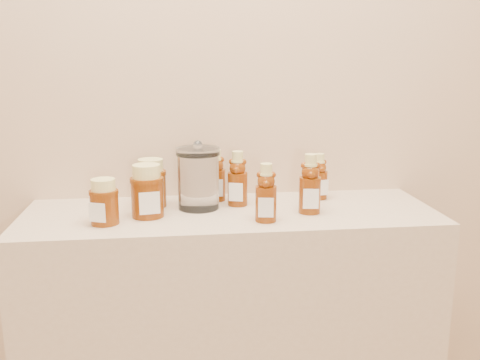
{
  "coord_description": "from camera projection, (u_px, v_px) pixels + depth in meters",
  "views": [
    {
      "loc": [
        -0.15,
        0.06,
        1.34
      ],
      "look_at": [
        0.02,
        1.52,
        1.0
      ],
      "focal_mm": 40.0,
      "sensor_mm": 36.0,
      "label": 1
    }
  ],
  "objects": [
    {
      "name": "wall_back",
      "position": [
        223.0,
        53.0,
        1.65
      ],
      "size": [
        3.5,
        0.02,
        2.7
      ],
      "primitive_type": "cube",
      "color": "tan",
      "rests_on": "ground"
    },
    {
      "name": "display_table",
      "position": [
        231.0,
        350.0,
        1.66
      ],
      "size": [
        1.2,
        0.4,
        0.9
      ],
      "primitive_type": "cube",
      "color": "#C1AA8D",
      "rests_on": "ground"
    },
    {
      "name": "bear_bottle_back_left",
      "position": [
        216.0,
        172.0,
        1.66
      ],
      "size": [
        0.06,
        0.06,
        0.18
      ],
      "primitive_type": null,
      "rotation": [
        0.0,
        0.0,
        -0.05
      ],
      "color": "#5D2407",
      "rests_on": "display_table"
    },
    {
      "name": "bear_bottle_back_mid",
      "position": [
        238.0,
        175.0,
        1.6
      ],
      "size": [
        0.08,
        0.08,
        0.19
      ],
      "primitive_type": null,
      "rotation": [
        0.0,
        0.0,
        -0.29
      ],
      "color": "#5D2407",
      "rests_on": "display_table"
    },
    {
      "name": "bear_bottle_back_right",
      "position": [
        319.0,
        173.0,
        1.68
      ],
      "size": [
        0.07,
        0.07,
        0.16
      ],
      "primitive_type": null,
      "rotation": [
        0.0,
        0.0,
        0.23
      ],
      "color": "#5D2407",
      "rests_on": "display_table"
    },
    {
      "name": "bear_bottle_front_left",
      "position": [
        266.0,
        189.0,
        1.45
      ],
      "size": [
        0.07,
        0.07,
        0.18
      ],
      "primitive_type": null,
      "rotation": [
        0.0,
        0.0,
        -0.17
      ],
      "color": "#5D2407",
      "rests_on": "display_table"
    },
    {
      "name": "bear_bottle_front_right",
      "position": [
        310.0,
        180.0,
        1.52
      ],
      "size": [
        0.07,
        0.07,
        0.19
      ],
      "primitive_type": null,
      "rotation": [
        0.0,
        0.0,
        -0.14
      ],
      "color": "#5D2407",
      "rests_on": "display_table"
    },
    {
      "name": "honey_jar_left",
      "position": [
        104.0,
        202.0,
        1.43
      ],
      "size": [
        0.1,
        0.1,
        0.12
      ],
      "primitive_type": null,
      "rotation": [
        0.0,
        0.0,
        -0.39
      ],
      "color": "#5D2407",
      "rests_on": "display_table"
    },
    {
      "name": "honey_jar_back",
      "position": [
        151.0,
        183.0,
        1.59
      ],
      "size": [
        0.11,
        0.11,
        0.14
      ],
      "primitive_type": null,
      "rotation": [
        0.0,
        0.0,
        0.16
      ],
      "color": "#5D2407",
      "rests_on": "display_table"
    },
    {
      "name": "honey_jar_front",
      "position": [
        147.0,
        191.0,
        1.49
      ],
      "size": [
        0.11,
        0.11,
        0.15
      ],
      "primitive_type": null,
      "rotation": [
        0.0,
        0.0,
        0.17
      ],
      "color": "#5D2407",
      "rests_on": "display_table"
    },
    {
      "name": "glass_canister",
      "position": [
        198.0,
        176.0,
        1.57
      ],
      "size": [
        0.16,
        0.16,
        0.2
      ],
      "primitive_type": null,
      "rotation": [
        0.0,
        0.0,
        0.33
      ],
      "color": "white",
      "rests_on": "display_table"
    }
  ]
}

